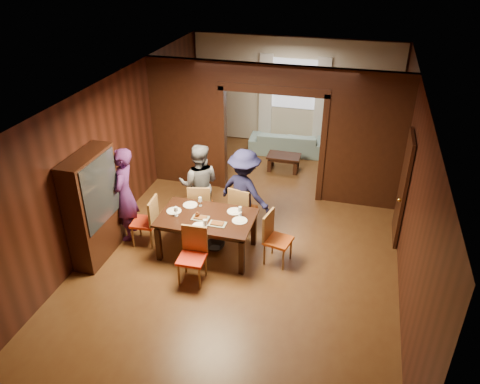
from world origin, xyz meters
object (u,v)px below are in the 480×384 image
(chair_left, at_px, (144,221))
(chair_near, at_px, (192,257))
(chair_far_r, at_px, (243,208))
(person_grey, at_px, (199,184))
(person_purple, at_px, (124,195))
(coffee_table, at_px, (284,163))
(dining_table, at_px, (207,234))
(sofa, at_px, (287,142))
(chair_far_l, at_px, (201,205))
(chair_right, at_px, (278,239))
(person_navy, at_px, (244,191))
(hutch, at_px, (93,207))

(chair_left, bearing_deg, chair_near, 52.28)
(chair_far_r, bearing_deg, person_grey, 7.21)
(person_purple, relative_size, coffee_table, 2.30)
(dining_table, height_order, chair_near, chair_near)
(chair_near, bearing_deg, sofa, 81.27)
(coffee_table, bearing_deg, chair_far_r, -96.20)
(chair_left, relative_size, chair_far_l, 1.00)
(chair_right, height_order, chair_far_l, same)
(dining_table, height_order, chair_left, chair_left)
(person_navy, bearing_deg, chair_far_r, 37.00)
(coffee_table, bearing_deg, person_purple, -123.36)
(chair_left, height_order, chair_near, same)
(person_grey, height_order, chair_right, person_grey)
(dining_table, bearing_deg, chair_right, 1.83)
(person_grey, bearing_deg, chair_near, 93.27)
(person_grey, relative_size, chair_left, 1.74)
(person_navy, height_order, hutch, hutch)
(chair_left, bearing_deg, sofa, 154.23)
(chair_far_r, xyz_separation_m, chair_near, (-0.42, -1.75, 0.00))
(person_grey, xyz_separation_m, chair_far_r, (0.91, -0.06, -0.36))
(person_purple, distance_m, chair_near, 1.95)
(sofa, height_order, chair_right, chair_right)
(person_purple, xyz_separation_m, dining_table, (1.64, -0.10, -0.54))
(person_purple, xyz_separation_m, hutch, (-0.24, -0.67, 0.08))
(chair_far_l, bearing_deg, dining_table, 103.88)
(dining_table, bearing_deg, hutch, -163.00)
(chair_left, xyz_separation_m, chair_near, (1.24, -0.81, 0.00))
(chair_left, height_order, chair_right, same)
(chair_left, height_order, hutch, hutch)
(dining_table, bearing_deg, person_navy, 63.34)
(coffee_table, bearing_deg, hutch, -121.46)
(hutch, bearing_deg, chair_far_r, 32.67)
(chair_left, bearing_deg, person_purple, -111.26)
(person_navy, relative_size, chair_near, 1.76)
(person_grey, distance_m, chair_far_l, 0.40)
(dining_table, bearing_deg, chair_left, -178.67)
(person_grey, xyz_separation_m, chair_near, (0.49, -1.80, -0.36))
(dining_table, distance_m, chair_left, 1.23)
(sofa, xyz_separation_m, chair_left, (-1.87, -4.80, 0.19))
(sofa, height_order, chair_far_r, chair_far_r)
(coffee_table, relative_size, chair_near, 0.82)
(chair_right, relative_size, hutch, 0.48)
(chair_left, distance_m, chair_far_r, 1.91)
(chair_right, xyz_separation_m, chair_far_l, (-1.71, 0.76, 0.00))
(sofa, distance_m, hutch, 5.96)
(coffee_table, xyz_separation_m, chair_far_r, (-0.30, -2.79, 0.28))
(person_purple, relative_size, chair_near, 1.90)
(chair_left, relative_size, chair_right, 1.00)
(chair_left, bearing_deg, person_navy, 114.76)
(person_purple, relative_size, hutch, 0.92)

